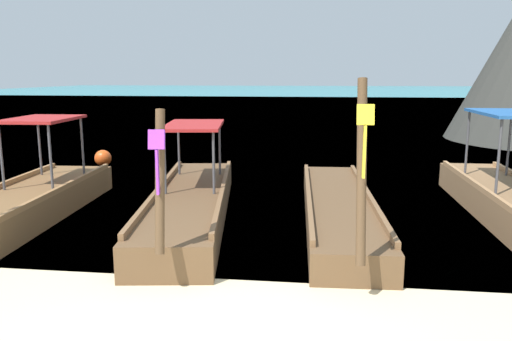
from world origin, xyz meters
The scene contains 5 objects.
sea_water centered at (0.00, 62.30, 0.00)m, with size 120.00×120.00×0.00m, color teal.
longtail_boat_red_ribbon centered at (-4.51, 4.95, 0.34)m, with size 1.68×5.55×2.76m.
longtail_boat_violet_ribbon centered at (-1.37, 5.14, 0.32)m, with size 2.16×6.70×2.33m.
longtail_boat_yellow_ribbon centered at (1.44, 5.32, 0.25)m, with size 1.47×6.76×2.71m.
mooring_buoy_near centered at (-5.42, 10.31, 0.25)m, with size 0.50×0.50×0.50m.
Camera 1 is at (1.05, -4.10, 2.75)m, focal length 35.56 mm.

